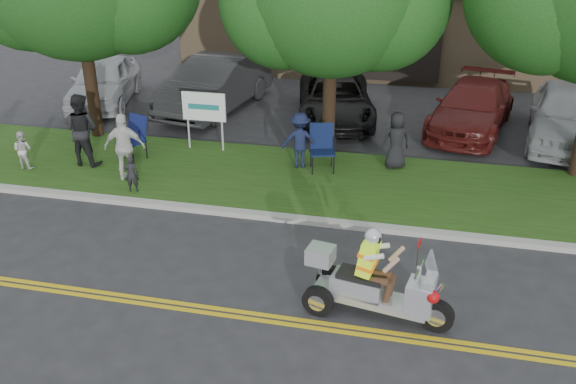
% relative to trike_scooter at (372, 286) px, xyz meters
% --- Properties ---
extents(ground, '(120.00, 120.00, 0.00)m').
position_rel_trike_scooter_xyz_m(ground, '(-2.43, -0.01, -0.59)').
color(ground, '#28282B').
rests_on(ground, ground).
extents(centerline_near, '(60.00, 0.10, 0.01)m').
position_rel_trike_scooter_xyz_m(centerline_near, '(-2.43, -0.59, -0.58)').
color(centerline_near, gold).
rests_on(centerline_near, ground).
extents(centerline_far, '(60.00, 0.10, 0.01)m').
position_rel_trike_scooter_xyz_m(centerline_far, '(-2.43, -0.43, -0.58)').
color(centerline_far, gold).
rests_on(centerline_far, ground).
extents(curb, '(60.00, 0.25, 0.12)m').
position_rel_trike_scooter_xyz_m(curb, '(-2.43, 3.04, -0.53)').
color(curb, '#A8A89E').
rests_on(curb, ground).
extents(grass_verge, '(60.00, 4.00, 0.10)m').
position_rel_trike_scooter_xyz_m(grass_verge, '(-2.43, 5.19, -0.53)').
color(grass_verge, '#214312').
rests_on(grass_verge, ground).
extents(commercial_building, '(18.00, 8.20, 4.00)m').
position_rel_trike_scooter_xyz_m(commercial_building, '(-0.43, 18.96, 1.42)').
color(commercial_building, '#9E7F5B').
rests_on(commercial_building, ground).
extents(business_sign, '(1.25, 0.06, 1.75)m').
position_rel_trike_scooter_xyz_m(business_sign, '(-5.33, 6.59, 0.67)').
color(business_sign, silver).
rests_on(business_sign, ground).
extents(trike_scooter, '(2.56, 1.04, 1.68)m').
position_rel_trike_scooter_xyz_m(trike_scooter, '(0.00, 0.00, 0.00)').
color(trike_scooter, black).
rests_on(trike_scooter, ground).
extents(lawn_chair_a, '(0.81, 0.83, 1.20)m').
position_rel_trike_scooter_xyz_m(lawn_chair_a, '(-6.95, 5.51, 0.19)').
color(lawn_chair_a, black).
rests_on(lawn_chair_a, grass_verge).
extents(lawn_chair_b, '(0.78, 0.80, 1.20)m').
position_rel_trike_scooter_xyz_m(lawn_chair_b, '(-1.88, 5.91, 0.19)').
color(lawn_chair_b, black).
rests_on(lawn_chair_b, grass_verge).
extents(spectator_adult_mid, '(0.98, 0.78, 1.92)m').
position_rel_trike_scooter_xyz_m(spectator_adult_mid, '(-8.10, 4.84, 0.48)').
color(spectator_adult_mid, black).
rests_on(spectator_adult_mid, grass_verge).
extents(spectator_adult_right, '(1.08, 0.65, 1.72)m').
position_rel_trike_scooter_xyz_m(spectator_adult_right, '(-6.54, 4.17, 0.38)').
color(spectator_adult_right, silver).
rests_on(spectator_adult_right, grass_verge).
extents(spectator_chair_a, '(1.03, 0.69, 1.48)m').
position_rel_trike_scooter_xyz_m(spectator_chair_a, '(-2.47, 5.91, 0.26)').
color(spectator_chair_a, '#151B3B').
rests_on(spectator_chair_a, grass_verge).
extents(spectator_chair_b, '(0.87, 0.72, 1.51)m').
position_rel_trike_scooter_xyz_m(spectator_chair_b, '(-0.02, 6.42, 0.27)').
color(spectator_chair_b, black).
rests_on(spectator_chair_b, grass_verge).
extents(child_left, '(0.38, 0.31, 0.91)m').
position_rel_trike_scooter_xyz_m(child_left, '(-6.10, 3.52, -0.02)').
color(child_left, black).
rests_on(child_left, grass_verge).
extents(child_right, '(0.50, 0.40, 1.02)m').
position_rel_trike_scooter_xyz_m(child_right, '(-9.51, 4.22, 0.03)').
color(child_right, silver).
rests_on(child_right, grass_verge).
extents(parked_car_far_left, '(3.05, 5.07, 1.62)m').
position_rel_trike_scooter_xyz_m(parked_car_far_left, '(-10.40, 10.29, 0.22)').
color(parked_car_far_left, '#B3B5BA').
rests_on(parked_car_far_left, ground).
extents(parked_car_left, '(2.75, 5.64, 1.78)m').
position_rel_trike_scooter_xyz_m(parked_car_left, '(-6.35, 10.47, 0.30)').
color(parked_car_left, '#272729').
rests_on(parked_car_left, ground).
extents(parked_car_mid, '(3.26, 5.38, 1.39)m').
position_rel_trike_scooter_xyz_m(parked_car_mid, '(-2.20, 10.25, 0.11)').
color(parked_car_mid, black).
rests_on(parked_car_mid, ground).
extents(parked_car_right, '(3.17, 5.37, 1.46)m').
position_rel_trike_scooter_xyz_m(parked_car_right, '(2.07, 10.23, 0.14)').
color(parked_car_right, '#561614').
rests_on(parked_car_right, ground).
extents(parked_car_far_right, '(2.85, 5.37, 1.74)m').
position_rel_trike_scooter_xyz_m(parked_car_far_right, '(4.71, 9.67, 0.28)').
color(parked_car_far_right, '#9EA1A5').
rests_on(parked_car_far_right, ground).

